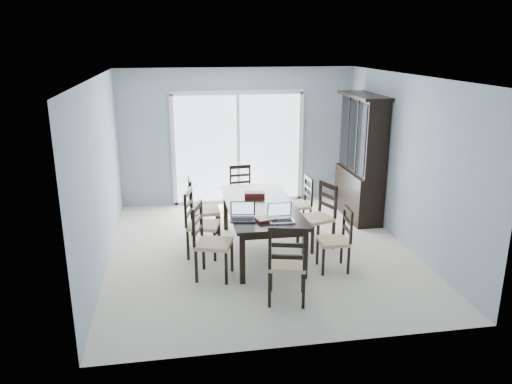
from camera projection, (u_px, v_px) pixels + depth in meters
floor at (261, 251)px, 7.60m from camera, size 5.00×5.00×0.00m
ceiling at (261, 76)px, 6.85m from camera, size 5.00×5.00×0.00m
back_wall at (238, 137)px, 9.58m from camera, size 4.50×0.02×2.60m
wall_left at (100, 175)px, 6.87m from camera, size 0.02×5.00×2.60m
wall_right at (406, 162)px, 7.58m from camera, size 0.02×5.00×2.60m
balcony at (233, 189)px, 10.92m from camera, size 4.50×2.00×0.10m
railing at (227, 153)px, 11.69m from camera, size 4.50×0.06×1.10m
dining_table at (261, 209)px, 7.41m from camera, size 1.00×2.20×0.75m
china_hutch at (361, 159)px, 8.79m from camera, size 0.50×1.38×2.20m
sliding_door at (238, 148)px, 9.62m from camera, size 2.52×0.05×2.18m
chair_left_near at (206, 233)px, 6.61m from camera, size 0.57×0.56×1.18m
chair_left_mid at (197, 216)px, 7.29m from camera, size 0.55×0.54×1.16m
chair_left_far at (198, 202)px, 7.85m from camera, size 0.47×0.46×1.20m
chair_right_near at (340, 232)px, 6.85m from camera, size 0.42×0.41×1.04m
chair_right_mid at (322, 209)px, 7.62m from camera, size 0.56×0.56×1.15m
chair_right_far at (302, 197)px, 8.33m from camera, size 0.43×0.42×1.05m
chair_end_near at (287, 256)px, 5.90m from camera, size 0.54×0.55×1.19m
chair_end_far at (241, 186)px, 9.01m from camera, size 0.44×0.45×1.06m
laptop_dark at (243, 216)px, 6.70m from camera, size 0.37×0.29×0.23m
laptop_silver at (281, 217)px, 6.66m from camera, size 0.34×0.24×0.23m
book_stack at (265, 219)px, 6.71m from camera, size 0.30×0.26×0.04m
cell_phone at (274, 223)px, 6.59m from camera, size 0.12×0.09×0.01m
game_box at (255, 195)px, 7.70m from camera, size 0.33×0.20×0.08m
hot_tub at (187, 165)px, 10.68m from camera, size 2.24×2.05×1.04m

